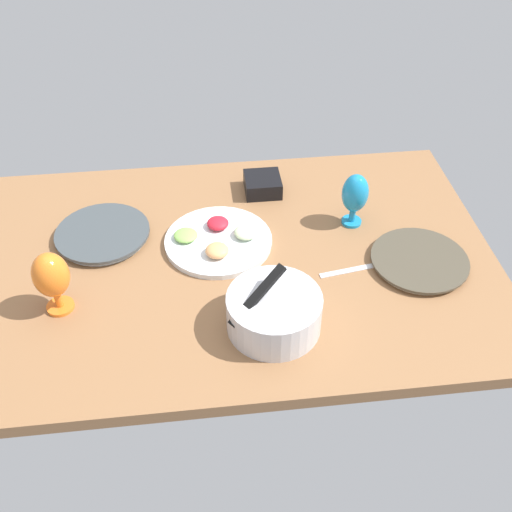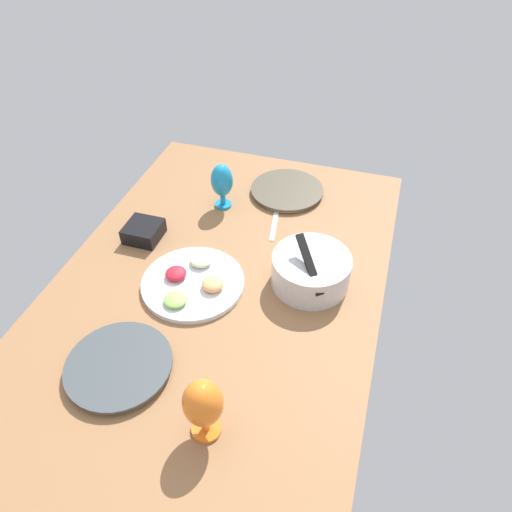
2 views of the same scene
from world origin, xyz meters
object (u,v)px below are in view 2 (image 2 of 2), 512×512
at_px(mixing_bowl, 311,269).
at_px(square_bowl_black, 143,231).
at_px(dinner_plate_right, 119,366).
at_px(hurricane_glass_orange, 203,404).
at_px(fruit_platter, 193,282).
at_px(hurricane_glass_blue, 222,182).
at_px(dinner_plate_left, 287,191).

relative_size(mixing_bowl, square_bowl_black, 2.07).
height_order(dinner_plate_right, hurricane_glass_orange, hurricane_glass_orange).
height_order(mixing_bowl, fruit_platter, mixing_bowl).
bearing_deg(hurricane_glass_blue, dinner_plate_right, -1.15).
relative_size(dinner_plate_right, hurricane_glass_blue, 1.61).
bearing_deg(fruit_platter, hurricane_glass_blue, -172.94).
distance_m(dinner_plate_left, fruit_platter, 0.61).
xyz_separation_m(dinner_plate_left, fruit_platter, (0.58, -0.16, 0.00)).
distance_m(mixing_bowl, fruit_platter, 0.38).
bearing_deg(hurricane_glass_blue, hurricane_glass_orange, 17.36).
distance_m(dinner_plate_right, square_bowl_black, 0.56).
xyz_separation_m(dinner_plate_left, dinner_plate_right, (0.94, -0.23, 0.00)).
relative_size(hurricane_glass_orange, square_bowl_black, 1.58).
distance_m(hurricane_glass_blue, square_bowl_black, 0.34).
bearing_deg(dinner_plate_right, hurricane_glass_orange, 72.04).
bearing_deg(fruit_platter, square_bowl_black, -123.27).
bearing_deg(fruit_platter, mixing_bowl, 108.97).
distance_m(hurricane_glass_orange, square_bowl_black, 0.79).
bearing_deg(mixing_bowl, fruit_platter, -71.03).
relative_size(mixing_bowl, hurricane_glass_blue, 1.38).
xyz_separation_m(dinner_plate_left, mixing_bowl, (0.46, 0.19, 0.05)).
bearing_deg(hurricane_glass_blue, dinner_plate_left, 125.63).
xyz_separation_m(dinner_plate_left, hurricane_glass_blue, (0.15, -0.21, 0.10)).
relative_size(dinner_plate_left, fruit_platter, 0.87).
height_order(hurricane_glass_orange, square_bowl_black, hurricane_glass_orange).
bearing_deg(dinner_plate_left, fruit_platter, -15.43).
bearing_deg(hurricane_glass_orange, mixing_bowl, 166.83).
bearing_deg(dinner_plate_right, mixing_bowl, 138.34).
xyz_separation_m(mixing_bowl, fruit_platter, (0.12, -0.35, -0.04)).
bearing_deg(mixing_bowl, dinner_plate_right, -41.66).
bearing_deg(square_bowl_black, dinner_plate_left, 134.79).
relative_size(fruit_platter, square_bowl_black, 2.73).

